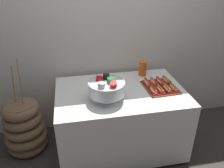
{
  "coord_description": "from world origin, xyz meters",
  "views": [
    {
      "loc": [
        -0.49,
        -2.04,
        1.96
      ],
      "look_at": [
        -0.09,
        0.02,
        0.84
      ],
      "focal_mm": 36.83,
      "sensor_mm": 36.0,
      "label": 1
    }
  ],
  "objects_px": {
    "floor_vase": "(25,127)",
    "hot_dog_7": "(167,81)",
    "hot_dog_2": "(167,88)",
    "punch_bowl": "(107,88)",
    "hot_dog_3": "(174,87)",
    "hot_dog_6": "(160,81)",
    "hot_dog_0": "(154,90)",
    "serving_tray": "(160,88)",
    "cup_stack": "(143,68)",
    "hot_dog_5": "(154,82)",
    "hot_dog_4": "(148,83)",
    "hot_dog_1": "(160,89)",
    "buffet_table": "(120,118)"
  },
  "relations": [
    {
      "from": "buffet_table",
      "to": "hot_dog_0",
      "type": "distance_m",
      "value": 0.52
    },
    {
      "from": "cup_stack",
      "to": "hot_dog_3",
      "type": "bearing_deg",
      "value": -63.49
    },
    {
      "from": "hot_dog_2",
      "to": "hot_dog_6",
      "type": "height_order",
      "value": "hot_dog_2"
    },
    {
      "from": "hot_dog_1",
      "to": "punch_bowl",
      "type": "distance_m",
      "value": 0.58
    },
    {
      "from": "hot_dog_7",
      "to": "hot_dog_1",
      "type": "bearing_deg",
      "value": -129.35
    },
    {
      "from": "floor_vase",
      "to": "hot_dog_2",
      "type": "height_order",
      "value": "floor_vase"
    },
    {
      "from": "hot_dog_4",
      "to": "cup_stack",
      "type": "bearing_deg",
      "value": 84.69
    },
    {
      "from": "punch_bowl",
      "to": "hot_dog_0",
      "type": "bearing_deg",
      "value": 3.9
    },
    {
      "from": "buffet_table",
      "to": "hot_dog_6",
      "type": "distance_m",
      "value": 0.61
    },
    {
      "from": "hot_dog_1",
      "to": "punch_bowl",
      "type": "bearing_deg",
      "value": -176.23
    },
    {
      "from": "hot_dog_7",
      "to": "punch_bowl",
      "type": "bearing_deg",
      "value": -163.57
    },
    {
      "from": "hot_dog_0",
      "to": "hot_dog_6",
      "type": "height_order",
      "value": "hot_dog_0"
    },
    {
      "from": "hot_dog_1",
      "to": "hot_dog_6",
      "type": "xyz_separation_m",
      "value": [
        0.07,
        0.17,
        0.0
      ]
    },
    {
      "from": "serving_tray",
      "to": "hot_dog_0",
      "type": "xyz_separation_m",
      "value": [
        -0.11,
        -0.09,
        0.03
      ]
    },
    {
      "from": "buffet_table",
      "to": "hot_dog_2",
      "type": "distance_m",
      "value": 0.62
    },
    {
      "from": "hot_dog_4",
      "to": "buffet_table",
      "type": "bearing_deg",
      "value": -170.54
    },
    {
      "from": "hot_dog_4",
      "to": "punch_bowl",
      "type": "relative_size",
      "value": 0.51
    },
    {
      "from": "hot_dog_3",
      "to": "cup_stack",
      "type": "relative_size",
      "value": 0.92
    },
    {
      "from": "hot_dog_1",
      "to": "hot_dog_2",
      "type": "xyz_separation_m",
      "value": [
        0.07,
        0.0,
        0.0
      ]
    },
    {
      "from": "serving_tray",
      "to": "hot_dog_2",
      "type": "relative_size",
      "value": 2.23
    },
    {
      "from": "hot_dog_0",
      "to": "hot_dog_4",
      "type": "relative_size",
      "value": 0.89
    },
    {
      "from": "serving_tray",
      "to": "punch_bowl",
      "type": "xyz_separation_m",
      "value": [
        -0.6,
        -0.12,
        0.13
      ]
    },
    {
      "from": "hot_dog_5",
      "to": "cup_stack",
      "type": "height_order",
      "value": "cup_stack"
    },
    {
      "from": "punch_bowl",
      "to": "floor_vase",
      "type": "bearing_deg",
      "value": 160.48
    },
    {
      "from": "floor_vase",
      "to": "buffet_table",
      "type": "bearing_deg",
      "value": -9.12
    },
    {
      "from": "cup_stack",
      "to": "hot_dog_5",
      "type": "bearing_deg",
      "value": -79.09
    },
    {
      "from": "floor_vase",
      "to": "hot_dog_7",
      "type": "bearing_deg",
      "value": -3.84
    },
    {
      "from": "hot_dog_5",
      "to": "hot_dog_2",
      "type": "bearing_deg",
      "value": -62.63
    },
    {
      "from": "buffet_table",
      "to": "hot_dog_1",
      "type": "height_order",
      "value": "hot_dog_1"
    },
    {
      "from": "serving_tray",
      "to": "punch_bowl",
      "type": "relative_size",
      "value": 1.05
    },
    {
      "from": "serving_tray",
      "to": "hot_dog_5",
      "type": "relative_size",
      "value": 2.15
    },
    {
      "from": "hot_dog_1",
      "to": "punch_bowl",
      "type": "height_order",
      "value": "punch_bowl"
    },
    {
      "from": "buffet_table",
      "to": "hot_dog_7",
      "type": "distance_m",
      "value": 0.67
    },
    {
      "from": "serving_tray",
      "to": "hot_dog_5",
      "type": "bearing_deg",
      "value": 117.37
    },
    {
      "from": "floor_vase",
      "to": "serving_tray",
      "type": "height_order",
      "value": "floor_vase"
    },
    {
      "from": "floor_vase",
      "to": "serving_tray",
      "type": "xyz_separation_m",
      "value": [
        1.5,
        -0.2,
        0.47
      ]
    },
    {
      "from": "hot_dog_0",
      "to": "serving_tray",
      "type": "bearing_deg",
      "value": 39.18
    },
    {
      "from": "floor_vase",
      "to": "hot_dog_7",
      "type": "relative_size",
      "value": 6.51
    },
    {
      "from": "hot_dog_1",
      "to": "cup_stack",
      "type": "relative_size",
      "value": 0.91
    },
    {
      "from": "serving_tray",
      "to": "hot_dog_2",
      "type": "bearing_deg",
      "value": -62.63
    },
    {
      "from": "floor_vase",
      "to": "punch_bowl",
      "type": "relative_size",
      "value": 3.14
    },
    {
      "from": "hot_dog_0",
      "to": "hot_dog_5",
      "type": "xyz_separation_m",
      "value": [
        0.07,
        0.17,
        -0.0
      ]
    },
    {
      "from": "hot_dog_3",
      "to": "hot_dog_5",
      "type": "height_order",
      "value": "hot_dog_3"
    },
    {
      "from": "hot_dog_0",
      "to": "cup_stack",
      "type": "height_order",
      "value": "cup_stack"
    },
    {
      "from": "buffet_table",
      "to": "serving_tray",
      "type": "relative_size",
      "value": 3.6
    },
    {
      "from": "serving_tray",
      "to": "hot_dog_0",
      "type": "height_order",
      "value": "hot_dog_0"
    },
    {
      "from": "serving_tray",
      "to": "cup_stack",
      "type": "height_order",
      "value": "cup_stack"
    },
    {
      "from": "hot_dog_2",
      "to": "punch_bowl",
      "type": "distance_m",
      "value": 0.66
    },
    {
      "from": "hot_dog_3",
      "to": "floor_vase",
      "type": "bearing_deg",
      "value": 170.43
    },
    {
      "from": "hot_dog_5",
      "to": "hot_dog_4",
      "type": "bearing_deg",
      "value": -177.07
    }
  ]
}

